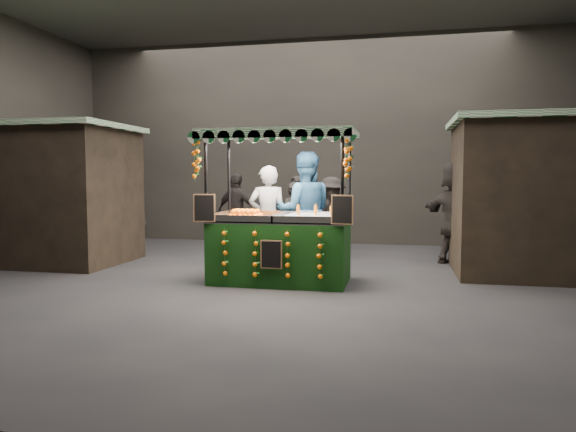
# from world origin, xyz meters

# --- Properties ---
(ground) EXTENTS (12.00, 12.00, 0.00)m
(ground) POSITION_xyz_m (0.00, 0.00, 0.00)
(ground) COLOR black
(ground) RESTS_ON ground
(market_hall) EXTENTS (12.10, 10.10, 5.05)m
(market_hall) POSITION_xyz_m (0.00, 0.00, 3.38)
(market_hall) COLOR black
(market_hall) RESTS_ON ground
(neighbour_stall_left) EXTENTS (3.00, 2.20, 2.60)m
(neighbour_stall_left) POSITION_xyz_m (-4.40, 1.00, 1.31)
(neighbour_stall_left) COLOR black
(neighbour_stall_left) RESTS_ON ground
(neighbour_stall_right) EXTENTS (3.00, 2.20, 2.60)m
(neighbour_stall_right) POSITION_xyz_m (4.40, 1.50, 1.31)
(neighbour_stall_right) COLOR black
(neighbour_stall_right) RESTS_ON ground
(juice_stall) EXTENTS (2.40, 1.41, 2.32)m
(juice_stall) POSITION_xyz_m (0.30, 0.01, 0.72)
(juice_stall) COLOR black
(juice_stall) RESTS_ON ground
(vendor_grey) EXTENTS (0.76, 0.59, 1.82)m
(vendor_grey) POSITION_xyz_m (-0.16, 1.01, 0.91)
(vendor_grey) COLOR gray
(vendor_grey) RESTS_ON ground
(vendor_blue) EXTENTS (1.15, 0.98, 2.06)m
(vendor_blue) POSITION_xyz_m (0.47, 1.12, 1.03)
(vendor_blue) COLOR #254F78
(vendor_blue) RESTS_ON ground
(shopper_0) EXTENTS (0.65, 0.53, 1.53)m
(shopper_0) POSITION_xyz_m (0.07, 2.30, 0.76)
(shopper_0) COLOR black
(shopper_0) RESTS_ON ground
(shopper_1) EXTENTS (1.07, 1.05, 1.73)m
(shopper_1) POSITION_xyz_m (4.24, 3.33, 0.87)
(shopper_1) COLOR #2D2724
(shopper_1) RESTS_ON ground
(shopper_2) EXTENTS (1.08, 0.68, 1.71)m
(shopper_2) POSITION_xyz_m (-1.43, 3.22, 0.85)
(shopper_2) COLOR #282221
(shopper_2) RESTS_ON ground
(shopper_3) EXTENTS (0.96, 1.20, 1.63)m
(shopper_3) POSITION_xyz_m (0.70, 2.94, 0.82)
(shopper_3) COLOR black
(shopper_3) RESTS_ON ground
(shopper_4) EXTENTS (1.02, 0.96, 1.76)m
(shopper_4) POSITION_xyz_m (-3.60, 2.35, 0.88)
(shopper_4) COLOR black
(shopper_4) RESTS_ON ground
(shopper_5) EXTENTS (1.63, 1.70, 1.93)m
(shopper_5) POSITION_xyz_m (3.10, 2.31, 0.96)
(shopper_5) COLOR #292421
(shopper_5) RESTS_ON ground
(shopper_6) EXTENTS (0.60, 0.71, 1.65)m
(shopper_6) POSITION_xyz_m (-0.25, 3.95, 0.83)
(shopper_6) COLOR black
(shopper_6) RESTS_ON ground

